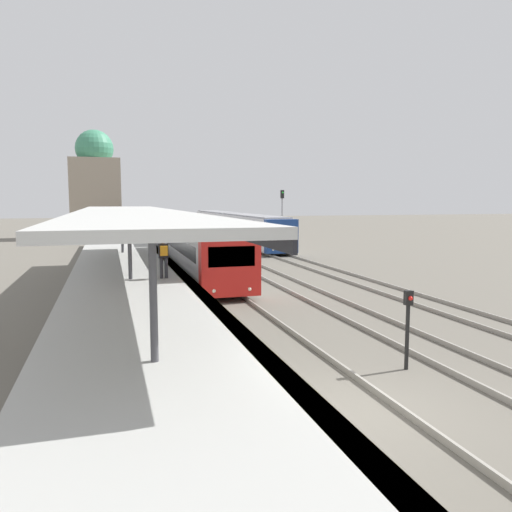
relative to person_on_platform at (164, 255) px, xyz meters
The scene contains 10 objects.
ground_plane 12.59m from the person_on_platform, 77.83° to the right, with size 240.00×240.00×0.00m, color #666056.
track_platform_line 12.57m from the person_on_platform, 77.83° to the right, with size 1.51×120.00×0.15m.
station_platform 12.32m from the person_on_platform, 96.35° to the right, with size 5.01×80.00×0.99m.
platform_canopy 2.18m from the person_on_platform, behind, with size 4.00×27.66×2.84m.
person_on_platform is the anchor object (origin of this frame).
train_near 21.97m from the person_on_platform, 83.15° to the left, with size 2.54×46.05×3.02m.
train_far 30.94m from the person_on_platform, 70.56° to the left, with size 2.53×30.06×2.94m.
signal_post_near 11.43m from the person_on_platform, 64.48° to the right, with size 0.20×0.22×2.01m.
signal_mast_far 23.36m from the person_on_platform, 58.28° to the left, with size 0.28×0.29×5.11m.
distant_domed_building 38.99m from the person_on_platform, 95.00° to the left, with size 5.41×5.41×12.07m.
Camera 1 is at (-4.80, -8.71, 4.23)m, focal length 35.00 mm.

